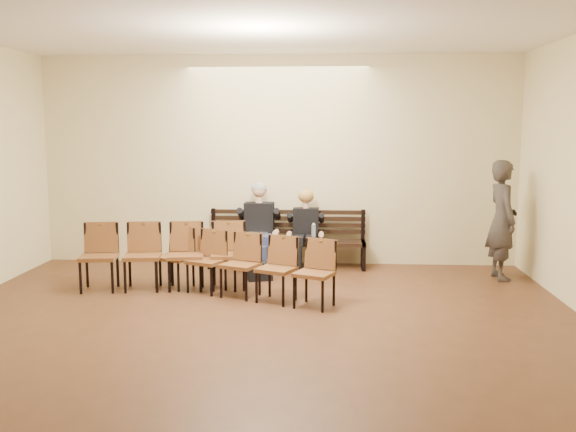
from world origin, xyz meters
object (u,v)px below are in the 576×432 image
at_px(bench, 287,254).
at_px(laptop, 258,236).
at_px(passerby, 502,211).
at_px(chair_row_front, 240,265).
at_px(bag, 260,271).
at_px(seated_man, 259,225).
at_px(seated_woman, 306,233).
at_px(water_bottle, 314,238).
at_px(chair_row_back, 164,256).

distance_m(bench, laptop, 0.63).
bearing_deg(passerby, bench, 73.32).
bearing_deg(chair_row_front, passerby, 42.19).
relative_size(bench, laptop, 8.17).
relative_size(bag, passerby, 0.18).
xyz_separation_m(bench, seated_man, (-0.46, -0.12, 0.49)).
bearing_deg(bag, laptop, 98.79).
height_order(seated_man, chair_row_front, seated_man).
relative_size(seated_man, seated_woman, 1.19).
distance_m(water_bottle, chair_row_front, 1.81).
relative_size(water_bottle, chair_row_front, 0.08).
height_order(passerby, chair_row_back, passerby).
xyz_separation_m(bench, laptop, (-0.46, -0.26, 0.34)).
bearing_deg(water_bottle, chair_row_back, -150.56).
height_order(seated_man, chair_row_back, seated_man).
xyz_separation_m(seated_man, passerby, (3.78, -0.48, 0.33)).
bearing_deg(laptop, bag, -79.36).
height_order(laptop, chair_row_back, chair_row_back).
height_order(bench, chair_row_front, chair_row_front).
relative_size(laptop, passerby, 0.15).
bearing_deg(chair_row_back, bag, 18.50).
relative_size(bench, chair_row_back, 1.11).
distance_m(laptop, bag, 0.78).
xyz_separation_m(seated_woman, bag, (-0.67, -0.79, -0.46)).
relative_size(seated_man, laptop, 4.52).
distance_m(seated_woman, chair_row_back, 2.44).
height_order(bench, bag, bench).
relative_size(chair_row_front, chair_row_back, 1.15).
xyz_separation_m(seated_man, chair_row_front, (-0.06, -1.76, -0.28)).
bearing_deg(seated_man, chair_row_front, -92.06).
distance_m(water_bottle, passerby, 2.92).
xyz_separation_m(bag, passerby, (3.68, 0.31, 0.92)).
xyz_separation_m(laptop, passerby, (3.78, -0.34, 0.49)).
relative_size(bench, bag, 7.01).
relative_size(seated_woman, bag, 3.24).
height_order(seated_woman, bag, seated_woman).
height_order(laptop, chair_row_front, chair_row_front).
bearing_deg(chair_row_back, chair_row_front, -23.98).
bearing_deg(bag, passerby, 4.77).
bearing_deg(seated_man, passerby, -7.24).
height_order(water_bottle, passerby, passerby).
bearing_deg(chair_row_front, water_bottle, 81.34).
distance_m(seated_woman, passerby, 3.08).
relative_size(seated_man, chair_row_back, 0.61).
bearing_deg(seated_woman, laptop, -169.83).
bearing_deg(bench, passerby, -10.24).
distance_m(bench, passerby, 3.48).
xyz_separation_m(water_bottle, chair_row_front, (-0.97, -1.53, -0.12)).
relative_size(seated_man, bag, 3.87).
bearing_deg(water_bottle, chair_row_front, -122.38).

